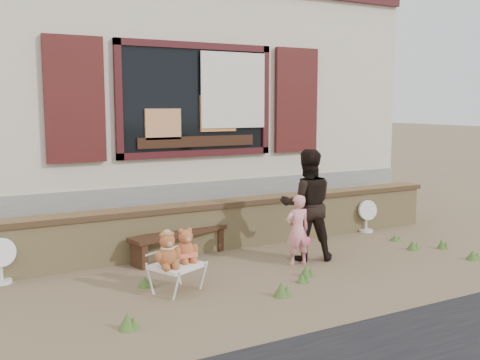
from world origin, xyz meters
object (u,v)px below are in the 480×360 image
child (298,230)px  adult (307,205)px  folding_chair (177,267)px  bench (179,238)px  teddy_bear_left (167,249)px  teddy_bear_right (185,244)px

child → adult: adult is taller
folding_chair → bench: bearing=42.2°
folding_chair → teddy_bear_left: teddy_bear_left is taller
bench → teddy_bear_right: bearing=-124.3°
teddy_bear_right → teddy_bear_left: bearing=-180.0°
adult → child: bearing=56.0°
bench → child: 1.55m
bench → teddy_bear_left: bearing=-132.5°
teddy_bear_right → adult: adult is taller
child → bench: bearing=-33.3°
teddy_bear_left → folding_chair: bearing=0.0°
teddy_bear_right → adult: size_ratio=0.26×
folding_chair → teddy_bear_left: bearing=-180.0°
teddy_bear_left → adult: (2.09, 0.44, 0.22)m
teddy_bear_left → teddy_bear_right: size_ratio=1.03×
folding_chair → adult: bearing=-13.1°
folding_chair → adult: adult is taller
bench → folding_chair: size_ratio=2.29×
teddy_bear_right → child: (1.58, 0.16, -0.05)m
bench → folding_chair: 1.32m
teddy_bear_right → child: 1.59m
bench → child: bearing=-54.9°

